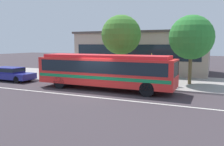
% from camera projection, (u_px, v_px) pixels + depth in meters
% --- Properties ---
extents(ground_plane, '(120.00, 120.00, 0.00)m').
position_uv_depth(ground_plane, '(92.00, 94.00, 16.26)').
color(ground_plane, '#3C3439').
extents(sidewalk_slab, '(60.00, 8.00, 0.12)m').
position_uv_depth(sidewalk_slab, '(127.00, 79.00, 22.79)').
color(sidewalk_slab, gray).
rests_on(sidewalk_slab, ground_plane).
extents(lane_stripe_center, '(56.00, 0.16, 0.01)m').
position_uv_depth(lane_stripe_center, '(86.00, 96.00, 15.53)').
color(lane_stripe_center, silver).
rests_on(lane_stripe_center, ground_plane).
extents(transit_bus, '(10.67, 2.50, 2.67)m').
position_uv_depth(transit_bus, '(105.00, 69.00, 17.67)').
color(transit_bus, red).
rests_on(transit_bus, ground_plane).
extents(sedan_behind_bus, '(4.80, 1.80, 1.29)m').
position_uv_depth(sedan_behind_bus, '(10.00, 73.00, 22.05)').
color(sedan_behind_bus, navy).
rests_on(sedan_behind_bus, ground_plane).
extents(pedestrian_waiting_near_sign, '(0.48, 0.48, 1.64)m').
position_uv_depth(pedestrian_waiting_near_sign, '(170.00, 75.00, 18.06)').
color(pedestrian_waiting_near_sign, navy).
rests_on(pedestrian_waiting_near_sign, sidewalk_slab).
extents(pedestrian_walking_along_curb, '(0.37, 0.37, 1.77)m').
position_uv_depth(pedestrian_walking_along_curb, '(173.00, 73.00, 18.55)').
color(pedestrian_walking_along_curb, '#392843').
rests_on(pedestrian_walking_along_curb, sidewalk_slab).
extents(bus_stop_sign, '(0.14, 0.44, 2.65)m').
position_uv_depth(bus_stop_sign, '(151.00, 66.00, 18.07)').
color(bus_stop_sign, gray).
rests_on(bus_stop_sign, sidewalk_slab).
extents(street_tree_near_stop, '(3.69, 3.69, 6.04)m').
position_uv_depth(street_tree_near_stop, '(121.00, 35.00, 21.69)').
color(street_tree_near_stop, brown).
rests_on(street_tree_near_stop, sidewalk_slab).
extents(street_tree_mid_block, '(3.66, 3.66, 5.73)m').
position_uv_depth(street_tree_mid_block, '(191.00, 37.00, 19.22)').
color(street_tree_mid_block, brown).
rests_on(street_tree_mid_block, sidewalk_slab).
extents(station_building, '(15.47, 8.76, 4.92)m').
position_uv_depth(station_building, '(144.00, 52.00, 29.02)').
color(station_building, tan).
rests_on(station_building, ground_plane).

